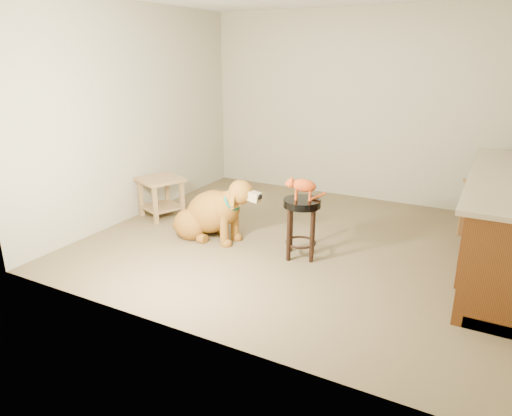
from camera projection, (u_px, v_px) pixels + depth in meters
The scene contains 8 objects.
floor at pixel (301, 243), 5.08m from camera, with size 4.50×4.00×0.01m, color brown.
room_shell at pixel (307, 88), 4.54m from camera, with size 4.54×4.04×2.62m.
cabinet_run at pixel (505, 227), 4.32m from camera, with size 0.70×2.56×0.94m.
padded_stool at pixel (302, 216), 4.61m from camera, with size 0.41×0.41×0.62m.
wood_stool at pixel (481, 212), 5.04m from camera, with size 0.46×0.46×0.67m.
side_table at pixel (161, 191), 5.80m from camera, with size 0.64×0.64×0.52m.
golden_retriever at pixel (212, 213), 5.13m from camera, with size 1.25×0.64×0.80m.
tabby_kitten at pixel (302, 186), 4.51m from camera, with size 0.37×0.25×0.26m.
Camera 1 is at (1.76, -4.37, 2.01)m, focal length 32.00 mm.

